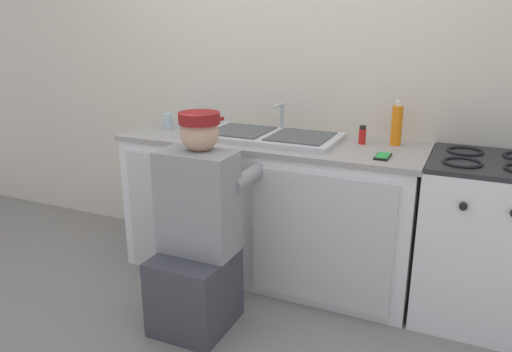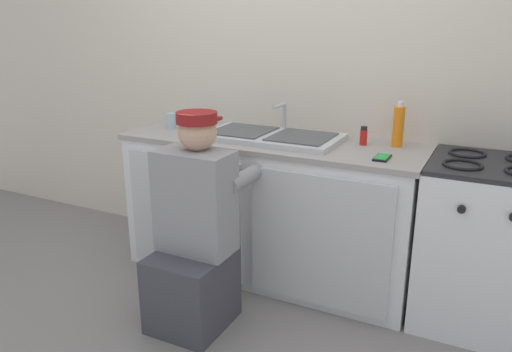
{
  "view_description": "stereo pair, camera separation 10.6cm",
  "coord_description": "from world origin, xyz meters",
  "px_view_note": "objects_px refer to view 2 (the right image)",
  "views": [
    {
      "loc": [
        1.11,
        -2.34,
        1.52
      ],
      "look_at": [
        0.0,
        0.1,
        0.68
      ],
      "focal_mm": 35.0,
      "sensor_mm": 36.0,
      "label": 1
    },
    {
      "loc": [
        1.2,
        -2.29,
        1.52
      ],
      "look_at": [
        0.0,
        0.1,
        0.68
      ],
      "focal_mm": 35.0,
      "sensor_mm": 36.0,
      "label": 2
    }
  ],
  "objects_px": {
    "cell_phone": "(382,158)",
    "coffee_mug": "(196,120)",
    "soap_bottle_orange": "(398,126)",
    "spice_bottle_red": "(364,136)",
    "water_glass": "(171,121)",
    "sink_double_basin": "(271,136)",
    "plumber_person": "(194,240)",
    "stove_range": "(483,244)"
  },
  "relations": [
    {
      "from": "stove_range",
      "to": "cell_phone",
      "type": "xyz_separation_m",
      "value": [
        -0.51,
        -0.14,
        0.43
      ]
    },
    {
      "from": "coffee_mug",
      "to": "plumber_person",
      "type": "bearing_deg",
      "value": -58.07
    },
    {
      "from": "cell_phone",
      "to": "water_glass",
      "type": "distance_m",
      "value": 1.39
    },
    {
      "from": "sink_double_basin",
      "to": "soap_bottle_orange",
      "type": "distance_m",
      "value": 0.72
    },
    {
      "from": "stove_range",
      "to": "coffee_mug",
      "type": "relative_size",
      "value": 6.95
    },
    {
      "from": "spice_bottle_red",
      "to": "water_glass",
      "type": "relative_size",
      "value": 1.05
    },
    {
      "from": "stove_range",
      "to": "plumber_person",
      "type": "xyz_separation_m",
      "value": [
        -1.31,
        -0.67,
        0.03
      ]
    },
    {
      "from": "sink_double_basin",
      "to": "coffee_mug",
      "type": "distance_m",
      "value": 0.58
    },
    {
      "from": "soap_bottle_orange",
      "to": "coffee_mug",
      "type": "relative_size",
      "value": 1.98
    },
    {
      "from": "stove_range",
      "to": "coffee_mug",
      "type": "height_order",
      "value": "coffee_mug"
    },
    {
      "from": "plumber_person",
      "to": "coffee_mug",
      "type": "relative_size",
      "value": 8.76
    },
    {
      "from": "plumber_person",
      "to": "spice_bottle_red",
      "type": "height_order",
      "value": "plumber_person"
    },
    {
      "from": "sink_double_basin",
      "to": "plumber_person",
      "type": "height_order",
      "value": "plumber_person"
    },
    {
      "from": "plumber_person",
      "to": "soap_bottle_orange",
      "type": "relative_size",
      "value": 4.42
    },
    {
      "from": "plumber_person",
      "to": "water_glass",
      "type": "xyz_separation_m",
      "value": [
        -0.59,
        0.65,
        0.45
      ]
    },
    {
      "from": "sink_double_basin",
      "to": "water_glass",
      "type": "relative_size",
      "value": 8.0
    },
    {
      "from": "plumber_person",
      "to": "water_glass",
      "type": "distance_m",
      "value": 0.99
    },
    {
      "from": "sink_double_basin",
      "to": "soap_bottle_orange",
      "type": "xyz_separation_m",
      "value": [
        0.69,
        0.15,
        0.09
      ]
    },
    {
      "from": "spice_bottle_red",
      "to": "water_glass",
      "type": "distance_m",
      "value": 1.23
    },
    {
      "from": "soap_bottle_orange",
      "to": "plumber_person",
      "type": "bearing_deg",
      "value": -134.5
    },
    {
      "from": "water_glass",
      "to": "coffee_mug",
      "type": "xyz_separation_m",
      "value": [
        0.12,
        0.09,
        -0.0
      ]
    },
    {
      "from": "cell_phone",
      "to": "plumber_person",
      "type": "bearing_deg",
      "value": -146.5
    },
    {
      "from": "cell_phone",
      "to": "coffee_mug",
      "type": "distance_m",
      "value": 1.28
    },
    {
      "from": "stove_range",
      "to": "cell_phone",
      "type": "bearing_deg",
      "value": -164.48
    },
    {
      "from": "soap_bottle_orange",
      "to": "coffee_mug",
      "type": "distance_m",
      "value": 1.28
    },
    {
      "from": "sink_double_basin",
      "to": "spice_bottle_red",
      "type": "distance_m",
      "value": 0.53
    },
    {
      "from": "sink_double_basin",
      "to": "water_glass",
      "type": "xyz_separation_m",
      "value": [
        -0.7,
        -0.02,
        0.03
      ]
    },
    {
      "from": "sink_double_basin",
      "to": "spice_bottle_red",
      "type": "xyz_separation_m",
      "value": [
        0.52,
        0.1,
        0.03
      ]
    },
    {
      "from": "plumber_person",
      "to": "spice_bottle_red",
      "type": "bearing_deg",
      "value": 50.67
    },
    {
      "from": "sink_double_basin",
      "to": "soap_bottle_orange",
      "type": "bearing_deg",
      "value": 12.26
    },
    {
      "from": "soap_bottle_orange",
      "to": "coffee_mug",
      "type": "height_order",
      "value": "soap_bottle_orange"
    },
    {
      "from": "soap_bottle_orange",
      "to": "water_glass",
      "type": "relative_size",
      "value": 2.5
    },
    {
      "from": "coffee_mug",
      "to": "stove_range",
      "type": "bearing_deg",
      "value": -2.48
    },
    {
      "from": "spice_bottle_red",
      "to": "water_glass",
      "type": "bearing_deg",
      "value": -174.49
    },
    {
      "from": "stove_range",
      "to": "water_glass",
      "type": "relative_size",
      "value": 8.76
    },
    {
      "from": "soap_bottle_orange",
      "to": "cell_phone",
      "type": "bearing_deg",
      "value": -92.21
    },
    {
      "from": "coffee_mug",
      "to": "spice_bottle_red",
      "type": "bearing_deg",
      "value": 1.35
    },
    {
      "from": "spice_bottle_red",
      "to": "stove_range",
      "type": "bearing_deg",
      "value": -8.65
    },
    {
      "from": "stove_range",
      "to": "cell_phone",
      "type": "distance_m",
      "value": 0.68
    },
    {
      "from": "sink_double_basin",
      "to": "plumber_person",
      "type": "xyz_separation_m",
      "value": [
        -0.11,
        -0.67,
        -0.41
      ]
    },
    {
      "from": "stove_range",
      "to": "cell_phone",
      "type": "relative_size",
      "value": 6.26
    },
    {
      "from": "coffee_mug",
      "to": "cell_phone",
      "type": "bearing_deg",
      "value": -9.84
    }
  ]
}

